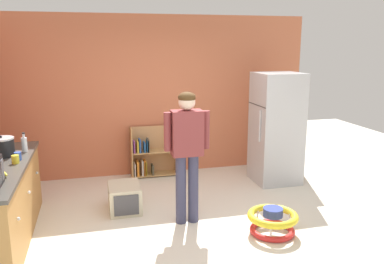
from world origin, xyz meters
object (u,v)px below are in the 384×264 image
baby_walker (273,221)px  pet_carrier (125,198)px  banana_bunch (2,174)px  refrigerator (276,128)px  bookshelf (151,155)px  yellow_cup (15,159)px  clear_bottle (24,144)px  standing_person (187,146)px  crock_pot (2,147)px  blue_cup (18,156)px  kitchen_counter (0,204)px

baby_walker → pet_carrier: 2.00m
banana_bunch → refrigerator: bearing=21.9°
bookshelf → yellow_cup: (-1.80, -1.84, 0.58)m
bookshelf → clear_bottle: (-1.78, -1.34, 0.63)m
bookshelf → banana_bunch: size_ratio=5.37×
standing_person → pet_carrier: standing_person is taller
baby_walker → yellow_cup: 3.06m
standing_person → crock_pot: (-2.18, 0.45, 0.01)m
standing_person → crock_pot: size_ratio=5.75×
standing_person → crock_pot: bearing=168.2°
baby_walker → blue_cup: blue_cup is taller
pet_carrier → standing_person: bearing=-37.3°
kitchen_counter → bookshelf: kitchen_counter is taller
banana_bunch → blue_cup: (0.06, 0.59, 0.02)m
banana_bunch → blue_cup: blue_cup is taller
pet_carrier → yellow_cup: size_ratio=5.81×
refrigerator → blue_cup: (-3.73, -0.94, 0.06)m
blue_cup → yellow_cup: same height
kitchen_counter → blue_cup: (0.20, 0.18, 0.50)m
crock_pot → blue_cup: bearing=-47.8°
kitchen_counter → baby_walker: bearing=-11.0°
bookshelf → pet_carrier: bearing=-112.5°
crock_pot → blue_cup: 0.32m
pet_carrier → yellow_cup: yellow_cup is taller
baby_walker → crock_pot: 3.36m
kitchen_counter → pet_carrier: kitchen_counter is taller
bookshelf → banana_bunch: banana_bunch is taller
refrigerator → blue_cup: refrigerator is taller
crock_pot → banana_bunch: crock_pot is taller
baby_walker → crock_pot: size_ratio=2.08×
standing_person → banana_bunch: (-2.03, -0.36, -0.08)m
blue_cup → kitchen_counter: bearing=-138.4°
standing_person → pet_carrier: size_ratio=3.02×
kitchen_counter → pet_carrier: 1.55m
clear_bottle → kitchen_counter: bearing=-112.1°
banana_bunch → yellow_cup: bearing=83.5°
crock_pot → clear_bottle: (0.23, 0.14, -0.01)m
baby_walker → pet_carrier: (-1.65, 1.12, 0.02)m
yellow_cup → standing_person: bearing=-2.7°
bookshelf → baby_walker: 2.72m
yellow_cup → kitchen_counter: bearing=-166.2°
refrigerator → banana_bunch: (-3.79, -1.52, 0.04)m
standing_person → kitchen_counter: bearing=178.8°
refrigerator → kitchen_counter: bearing=-164.2°
standing_person → yellow_cup: size_ratio=17.53×
banana_bunch → clear_bottle: 0.97m
refrigerator → baby_walker: bearing=-116.3°
pet_carrier → blue_cup: (-1.23, -0.34, 0.77)m
blue_cup → pet_carrier: bearing=15.4°
blue_cup → yellow_cup: 0.13m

